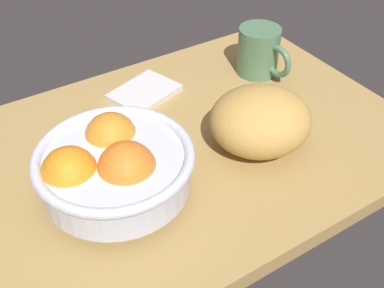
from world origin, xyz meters
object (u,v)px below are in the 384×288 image
object	(u,v)px
bread_loaf	(260,121)
mug	(260,52)
napkin_folded	(144,92)
fruit_bowl	(112,166)

from	to	relation	value
bread_loaf	mug	size ratio (longest dim) A/B	1.31
bread_loaf	napkin_folded	distance (cm)	25.84
napkin_folded	bread_loaf	bearing A→B (deg)	111.03
fruit_bowl	mug	xyz separation A→B (cm)	(-39.85, -15.77, -0.67)
napkin_folded	fruit_bowl	bearing A→B (deg)	52.53
napkin_folded	mug	size ratio (longest dim) A/B	0.95
mug	napkin_folded	bearing A→B (deg)	-12.49
fruit_bowl	napkin_folded	distance (cm)	26.96
fruit_bowl	mug	world-z (taller)	fruit_bowl
bread_loaf	napkin_folded	size ratio (longest dim) A/B	1.38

